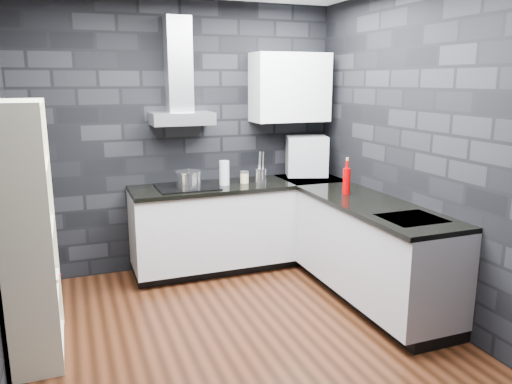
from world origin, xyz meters
TOP-DOWN VIEW (x-y plane):
  - ground at (0.00, 0.00)m, footprint 3.20×3.20m
  - wall_back at (0.00, 1.62)m, footprint 3.20×0.05m
  - wall_front at (0.00, -1.62)m, footprint 3.20×0.05m
  - wall_right at (1.62, 0.00)m, footprint 0.05×3.20m
  - toekick_back at (0.50, 1.34)m, footprint 2.18×0.50m
  - toekick_right at (1.34, 0.10)m, footprint 0.50×1.78m
  - counter_back_cab at (0.50, 1.30)m, footprint 2.20×0.60m
  - counter_right_cab at (1.30, 0.10)m, footprint 0.60×1.80m
  - counter_back_top at (0.50, 1.29)m, footprint 2.20×0.62m
  - counter_right_top at (1.29, 0.10)m, footprint 0.62×1.80m
  - counter_corner_top at (1.30, 1.30)m, footprint 0.62×0.62m
  - hood_body at (-0.05, 1.43)m, footprint 0.60×0.34m
  - hood_chimney at (-0.05, 1.50)m, footprint 0.24×0.20m
  - upper_cabinet at (1.10, 1.43)m, footprint 0.80×0.35m
  - cooktop at (-0.05, 1.30)m, footprint 0.58×0.50m
  - sink_rim at (1.30, -0.40)m, footprint 0.44×0.40m
  - pot at (-0.04, 1.26)m, footprint 0.27×0.27m
  - glass_vase at (0.33, 1.28)m, footprint 0.12×0.12m
  - storage_jar at (0.55, 1.30)m, footprint 0.11×0.11m
  - utensil_crock at (0.71, 1.26)m, footprint 0.14×0.14m
  - appliance_garage at (1.30, 1.40)m, footprint 0.51×0.45m
  - red_bottle at (1.26, 0.50)m, footprint 0.09×0.09m
  - bookshelf at (-1.42, 0.24)m, footprint 0.44×0.84m
  - fruit_bowl at (-1.42, 0.11)m, footprint 0.26×0.26m
  - book_red at (-1.43, 0.40)m, footprint 0.17×0.06m
  - book_second at (-1.43, 0.46)m, footprint 0.18×0.02m

SIDE VIEW (x-z plane):
  - ground at x=0.00m, z-range 0.00..0.00m
  - toekick_back at x=0.50m, z-range 0.00..0.10m
  - toekick_right at x=1.34m, z-range 0.00..0.10m
  - counter_back_cab at x=0.50m, z-range 0.10..0.86m
  - counter_right_cab at x=1.30m, z-range 0.10..0.86m
  - book_red at x=-1.43m, z-range 0.46..0.69m
  - book_second at x=-1.43m, z-range 0.47..0.72m
  - counter_back_top at x=0.50m, z-range 0.86..0.90m
  - counter_right_top at x=1.29m, z-range 0.86..0.90m
  - counter_corner_top at x=1.30m, z-range 0.86..0.90m
  - sink_rim at x=1.30m, z-range 0.89..0.90m
  - bookshelf at x=-1.42m, z-range 0.00..1.80m
  - cooktop at x=-0.05m, z-range 0.90..0.91m
  - fruit_bowl at x=-1.42m, z-range 0.91..0.96m
  - storage_jar at x=0.55m, z-range 0.90..1.01m
  - utensil_crock at x=0.71m, z-range 0.90..1.05m
  - pot at x=-0.04m, z-range 0.91..1.05m
  - red_bottle at x=1.26m, z-range 0.90..1.14m
  - glass_vase at x=0.33m, z-range 0.90..1.14m
  - appliance_garage at x=1.30m, z-range 0.91..1.34m
  - wall_back at x=0.00m, z-range 0.00..2.70m
  - wall_front at x=0.00m, z-range 0.00..2.70m
  - wall_right at x=1.62m, z-range 0.00..2.70m
  - hood_body at x=-0.05m, z-range 1.50..1.62m
  - upper_cabinet at x=1.10m, z-range 1.50..2.20m
  - hood_chimney at x=-0.05m, z-range 1.62..2.52m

